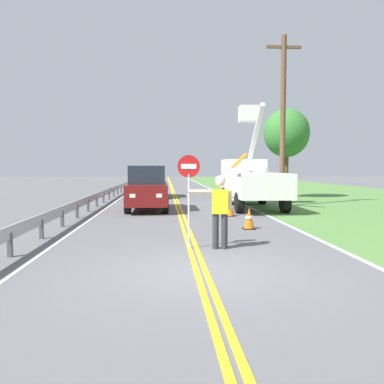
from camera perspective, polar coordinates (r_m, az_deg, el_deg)
The scene contains 17 objects.
ground_plane at distance 7.74m, azimuth 1.39°, elevation -11.59°, with size 160.00×160.00×0.00m, color #5B5B5E.
grass_verge_right at distance 30.13m, azimuth 20.10°, elevation -0.47°, with size 16.00×110.00×0.01m, color #517F3D.
centerline_yellow_left at distance 27.51m, azimuth -2.72°, elevation -0.62°, with size 0.11×110.00×0.01m, color yellow.
centerline_yellow_right at distance 27.52m, azimuth -2.34°, elevation -0.62°, with size 0.11×110.00×0.01m, color yellow.
edge_line_right at distance 27.84m, azimuth 4.90°, elevation -0.58°, with size 0.12×110.00×0.01m, color silver.
edge_line_left at distance 27.66m, azimuth -10.01°, elevation -0.65°, with size 0.12×110.00×0.01m, color silver.
flagger_worker at distance 9.78m, azimuth 4.03°, elevation -2.17°, with size 1.08×0.29×1.83m.
stop_sign_paddle at distance 9.75m, azimuth -0.48°, elevation 1.72°, with size 0.56×0.04×2.33m.
utility_bucket_truck at distance 20.13m, azimuth 8.46°, elevation 1.78°, with size 2.72×6.83×5.20m.
oncoming_suv_nearest at distance 18.73m, azimuth -6.49°, elevation 0.61°, with size 1.97×4.63×2.10m.
oncoming_suv_second at distance 26.98m, azimuth -6.01°, elevation 1.52°, with size 1.96×4.63×2.10m.
utility_pole_near at distance 21.15m, azimuth 13.03°, elevation 10.38°, with size 1.80×0.28×8.75m.
traffic_cone_lead at distance 13.09m, azimuth 8.27°, elevation -3.86°, with size 0.40×0.40×0.70m.
traffic_cone_mid at distance 16.42m, azimuth 5.52°, elevation -2.33°, with size 0.40×0.40×0.70m.
traffic_cone_tail at distance 19.72m, azimuth 4.10°, elevation -1.33°, with size 0.40×0.40×0.70m.
guardrail_left_shoulder at distance 21.96m, azimuth -13.16°, elevation -0.44°, with size 0.10×32.00×0.71m.
roadside_tree_verge at distance 26.97m, azimuth 13.53°, elevation 8.27°, with size 3.00×3.00×5.90m.
Camera 1 is at (-0.71, -7.43, 2.03)m, focal length 36.82 mm.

